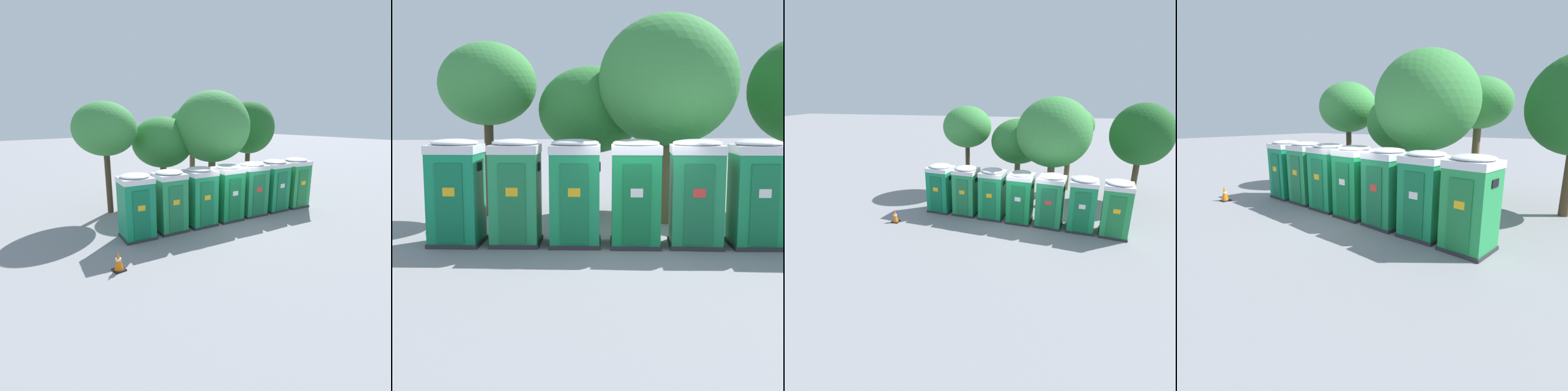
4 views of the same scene
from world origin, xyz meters
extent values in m
plane|color=gray|center=(0.00, 0.00, 0.00)|extent=(120.00, 120.00, 0.00)
cube|color=#2D2D33|center=(-4.23, 0.74, 0.05)|extent=(1.41, 1.39, 0.10)
cube|color=#128855|center=(-4.23, 0.74, 1.15)|extent=(1.34, 1.33, 2.10)
cube|color=#0E6A43|center=(-4.33, 0.17, 1.07)|extent=(0.63, 0.14, 1.85)
cube|color=yellow|center=(-4.33, 0.15, 1.35)|extent=(0.28, 0.06, 0.20)
cube|color=black|center=(-3.65, 0.64, 1.89)|extent=(0.09, 0.36, 0.20)
cube|color=white|center=(-4.23, 0.74, 2.30)|extent=(1.38, 1.37, 0.20)
ellipsoid|color=white|center=(-4.23, 0.74, 2.45)|extent=(1.31, 1.30, 0.18)
cube|color=#2D2D33|center=(-2.81, 0.55, 0.05)|extent=(1.33, 1.36, 0.10)
cube|color=#219153|center=(-2.81, 0.55, 1.15)|extent=(1.27, 1.29, 2.10)
cube|color=#1A7140|center=(-2.89, -0.03, 1.07)|extent=(0.61, 0.12, 1.85)
cube|color=yellow|center=(-2.90, -0.04, 1.35)|extent=(0.28, 0.05, 0.20)
cube|color=black|center=(-2.25, 0.47, 1.89)|extent=(0.08, 0.36, 0.20)
cube|color=white|center=(-2.81, 0.55, 2.30)|extent=(1.31, 1.33, 0.20)
ellipsoid|color=white|center=(-2.81, 0.55, 2.45)|extent=(1.25, 1.27, 0.18)
cube|color=#2D2D33|center=(-1.40, 0.31, 0.05)|extent=(1.37, 1.36, 0.10)
cube|color=#199253|center=(-1.40, 0.31, 1.15)|extent=(1.31, 1.29, 2.10)
cube|color=#137241|center=(-1.48, -0.27, 1.07)|extent=(0.63, 0.12, 1.85)
cube|color=yellow|center=(-1.49, -0.29, 1.35)|extent=(0.28, 0.05, 0.20)
cube|color=black|center=(-0.82, 0.22, 1.89)|extent=(0.08, 0.36, 0.20)
cube|color=white|center=(-1.40, 0.31, 2.30)|extent=(1.35, 1.33, 0.20)
ellipsoid|color=white|center=(-1.40, 0.31, 2.45)|extent=(1.28, 1.27, 0.18)
cube|color=#2D2D33|center=(0.01, 0.05, 0.05)|extent=(1.35, 1.37, 0.10)
cube|color=#158C47|center=(0.01, 0.05, 1.15)|extent=(1.29, 1.30, 2.10)
cube|color=#106D38|center=(-0.09, -0.53, 1.07)|extent=(0.61, 0.13, 1.85)
cube|color=white|center=(-0.09, -0.54, 1.35)|extent=(0.28, 0.05, 0.20)
cube|color=black|center=(0.57, -0.04, 1.89)|extent=(0.08, 0.36, 0.20)
cube|color=white|center=(0.01, 0.05, 2.30)|extent=(1.32, 1.34, 0.20)
ellipsoid|color=white|center=(0.01, 0.05, 2.45)|extent=(1.26, 1.28, 0.18)
cube|color=#2D2D33|center=(1.42, -0.16, 0.05)|extent=(1.45, 1.42, 0.10)
cube|color=#1D8950|center=(1.42, -0.16, 1.15)|extent=(1.38, 1.35, 2.10)
cube|color=#176B3E|center=(1.31, -0.73, 1.07)|extent=(0.64, 0.16, 1.85)
cube|color=red|center=(1.30, -0.75, 1.35)|extent=(0.28, 0.06, 0.20)
cube|color=black|center=(2.01, -0.28, 1.89)|extent=(0.09, 0.36, 0.20)
cube|color=white|center=(1.42, -0.16, 2.30)|extent=(1.42, 1.39, 0.20)
ellipsoid|color=white|center=(1.42, -0.16, 2.45)|extent=(1.35, 1.32, 0.18)
cube|color=#2D2D33|center=(2.84, -0.38, 0.05)|extent=(1.36, 1.35, 0.10)
cube|color=#178A4F|center=(2.84, -0.38, 1.15)|extent=(1.30, 1.28, 2.10)
cube|color=#126B3E|center=(2.76, -0.96, 1.07)|extent=(0.63, 0.11, 1.85)
cube|color=white|center=(2.76, -0.98, 1.35)|extent=(0.28, 0.05, 0.20)
cube|color=black|center=(3.42, -0.46, 1.89)|extent=(0.07, 0.36, 0.20)
cube|color=white|center=(2.84, -0.38, 2.30)|extent=(1.34, 1.32, 0.20)
ellipsoid|color=white|center=(2.84, -0.38, 2.45)|extent=(1.27, 1.26, 0.18)
cube|color=#2D2D33|center=(4.24, -0.67, 0.05)|extent=(1.41, 1.40, 0.10)
cube|color=#229349|center=(4.24, -0.67, 1.15)|extent=(1.34, 1.34, 2.10)
cube|color=#1B7239|center=(4.13, -1.25, 1.07)|extent=(0.63, 0.15, 1.85)
cube|color=yellow|center=(4.12, -1.26, 1.35)|extent=(0.28, 0.06, 0.20)
cube|color=black|center=(4.81, -0.78, 1.89)|extent=(0.09, 0.36, 0.20)
cube|color=white|center=(4.24, -0.67, 2.30)|extent=(1.38, 1.38, 0.20)
ellipsoid|color=white|center=(4.24, -0.67, 2.45)|extent=(1.32, 1.31, 0.18)
cylinder|color=#4C3826|center=(6.25, 4.26, 1.47)|extent=(0.33, 0.33, 2.93)
ellipsoid|color=#1E5B23|center=(6.25, 4.26, 3.86)|extent=(3.34, 3.34, 3.37)
cylinder|color=brown|center=(1.47, 2.65, 1.52)|extent=(0.39, 0.39, 3.05)
ellipsoid|color=#3D8C42|center=(1.47, 2.65, 4.05)|extent=(3.91, 3.91, 3.64)
cylinder|color=brown|center=(-0.48, 4.41, 1.26)|extent=(0.34, 0.34, 2.52)
ellipsoid|color=#337F38|center=(-0.48, 4.41, 3.25)|extent=(3.25, 3.25, 2.67)
cylinder|color=brown|center=(2.59, 5.68, 1.75)|extent=(0.34, 0.34, 3.51)
ellipsoid|color=#3D8C42|center=(2.59, 5.68, 4.11)|extent=(2.79, 2.79, 2.20)
cylinder|color=#4C3826|center=(-3.63, 4.46, 1.67)|extent=(0.28, 0.28, 3.35)
ellipsoid|color=#3D8C42|center=(-3.63, 4.46, 4.03)|extent=(2.95, 2.95, 2.48)
cube|color=black|center=(-6.00, -1.22, 0.02)|extent=(0.36, 0.36, 0.04)
cone|color=orange|center=(-6.00, -1.22, 0.34)|extent=(0.28, 0.28, 0.60)
cylinder|color=white|center=(-6.00, -1.22, 0.37)|extent=(0.17, 0.17, 0.07)
camera|label=1|loc=(-9.64, -9.24, 4.59)|focal=28.00mm
camera|label=2|loc=(-2.68, -12.46, 3.08)|focal=50.00mm
camera|label=3|loc=(0.71, -13.98, 6.22)|focal=28.00mm
camera|label=4|loc=(6.27, -8.37, 3.32)|focal=28.00mm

